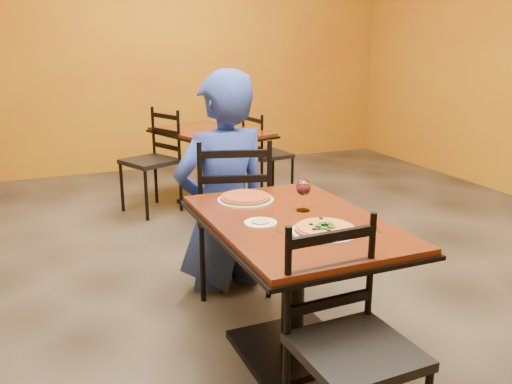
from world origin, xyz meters
name	(u,v)px	position (x,y,z in m)	size (l,w,h in m)	color
floor	(255,310)	(0.00, 0.00, 0.00)	(7.00, 8.00, 0.01)	black
wall_back	(125,48)	(0.00, 4.00, 1.50)	(7.00, 0.01, 3.00)	#B08113
table_main	(294,255)	(0.00, -0.50, 0.56)	(0.83, 1.23, 0.75)	#5C2B0E
table_second	(211,150)	(0.46, 2.21, 0.55)	(1.09, 1.34, 0.75)	#5C2B0E
chair_main_near	(356,352)	(-0.12, -1.26, 0.47)	(0.43, 0.43, 0.94)	black
chair_main_far	(233,213)	(0.00, 0.39, 0.51)	(0.46, 0.46, 1.03)	black
chair_second_left	(150,162)	(-0.15, 2.21, 0.49)	(0.44, 0.44, 0.97)	black
chair_second_right	(268,155)	(1.07, 2.21, 0.45)	(0.41, 0.41, 0.90)	black
diner	(223,181)	(-0.04, 0.44, 0.72)	(0.69, 0.45, 1.44)	navy
plate_main	(325,232)	(0.04, -0.73, 0.76)	(0.31, 0.31, 0.01)	white
pizza_main	(325,229)	(0.04, -0.73, 0.77)	(0.28, 0.28, 0.02)	#93290A
plate_far	(246,200)	(-0.11, -0.12, 0.76)	(0.31, 0.31, 0.01)	white
pizza_far	(246,197)	(-0.11, -0.12, 0.77)	(0.28, 0.28, 0.02)	#BA6623
side_plate	(261,223)	(-0.19, -0.51, 0.76)	(0.16, 0.16, 0.01)	white
dip	(261,221)	(-0.19, -0.51, 0.76)	(0.09, 0.09, 0.01)	tan
wine_glass	(303,194)	(0.10, -0.40, 0.84)	(0.08, 0.08, 0.18)	white
fork	(289,236)	(-0.13, -0.71, 0.75)	(0.01, 0.19, 0.00)	silver
knife	(376,227)	(0.30, -0.76, 0.75)	(0.01, 0.21, 0.00)	silver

